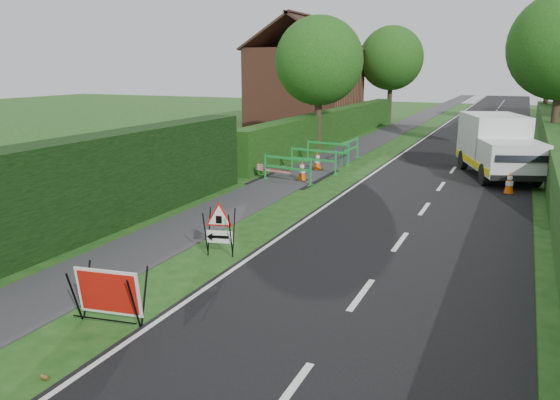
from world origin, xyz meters
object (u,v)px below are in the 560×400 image
(works_van, at_px, (497,145))
(hatchback_car, at_px, (473,130))
(red_rect_sign, at_px, (108,293))
(triangle_sign, at_px, (218,225))

(works_van, relative_size, hatchback_car, 1.67)
(red_rect_sign, height_order, triangle_sign, triangle_sign)
(red_rect_sign, distance_m, works_van, 17.04)
(works_van, xyz_separation_m, hatchback_car, (-1.82, 11.51, -0.69))
(triangle_sign, relative_size, hatchback_car, 0.32)
(red_rect_sign, bearing_deg, triangle_sign, 81.60)
(triangle_sign, xyz_separation_m, hatchback_car, (3.38, 24.09, -0.18))
(red_rect_sign, height_order, hatchback_car, hatchback_car)
(triangle_sign, distance_m, hatchback_car, 24.33)
(hatchback_car, bearing_deg, red_rect_sign, -92.75)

